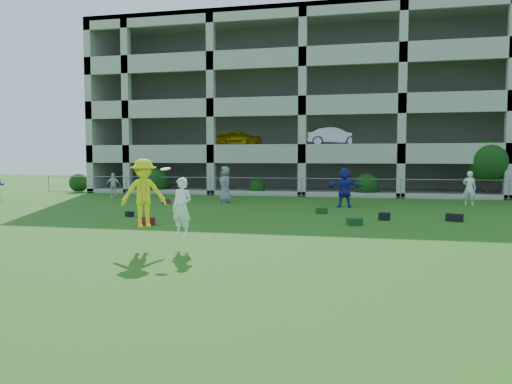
% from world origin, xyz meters
% --- Properties ---
extents(ground, '(100.00, 100.00, 0.00)m').
position_xyz_m(ground, '(0.00, 0.00, 0.00)').
color(ground, '#235114').
rests_on(ground, ground).
extents(bystander_b, '(0.95, 0.57, 1.52)m').
position_xyz_m(bystander_b, '(-11.10, 15.56, 0.76)').
color(bystander_b, silver).
rests_on(bystander_b, ground).
extents(bystander_c, '(1.09, 1.16, 1.99)m').
position_xyz_m(bystander_c, '(-3.53, 14.04, 0.99)').
color(bystander_c, slate).
rests_on(bystander_c, ground).
extents(bystander_d, '(1.85, 0.67, 1.96)m').
position_xyz_m(bystander_d, '(2.95, 12.91, 0.98)').
color(bystander_d, '#212799').
rests_on(bystander_d, ground).
extents(bystander_e, '(0.75, 0.62, 1.78)m').
position_xyz_m(bystander_e, '(9.19, 15.38, 0.89)').
color(bystander_e, white).
rests_on(bystander_e, ground).
extents(bag_red_a, '(0.60, 0.41, 0.28)m').
position_xyz_m(bag_red_a, '(-3.83, 4.73, 0.14)').
color(bag_red_a, '#51120E').
rests_on(bag_red_a, ground).
extents(bag_black_b, '(0.47, 0.45, 0.22)m').
position_xyz_m(bag_black_b, '(-5.61, 6.90, 0.11)').
color(bag_black_b, black).
rests_on(bag_black_b, ground).
extents(bag_green_c, '(0.60, 0.54, 0.26)m').
position_xyz_m(bag_green_c, '(3.63, 6.31, 0.13)').
color(bag_green_c, '#133414').
rests_on(bag_green_c, ground).
extents(crate_d, '(0.46, 0.46, 0.30)m').
position_xyz_m(crate_d, '(4.73, 8.06, 0.15)').
color(crate_d, black).
rests_on(crate_d, ground).
extents(bag_black_e, '(0.67, 0.51, 0.30)m').
position_xyz_m(bag_black_e, '(7.37, 8.27, 0.15)').
color(bag_black_e, black).
rests_on(bag_black_e, ground).
extents(bag_red_f, '(0.52, 0.43, 0.24)m').
position_xyz_m(bag_red_f, '(-6.46, 12.80, 0.12)').
color(bag_red_f, '#601210').
rests_on(bag_red_f, ground).
extents(bag_green_g, '(0.51, 0.31, 0.25)m').
position_xyz_m(bag_green_g, '(2.11, 9.79, 0.12)').
color(bag_green_g, black).
rests_on(bag_green_g, ground).
extents(frisbee_contest, '(2.12, 1.23, 2.11)m').
position_xyz_m(frisbee_contest, '(-1.64, 0.38, 1.44)').
color(frisbee_contest, yellow).
rests_on(frisbee_contest, ground).
extents(parking_garage, '(30.00, 14.00, 12.00)m').
position_xyz_m(parking_garage, '(-0.01, 27.70, 6.01)').
color(parking_garage, '#9E998C').
rests_on(parking_garage, ground).
extents(fence, '(36.06, 0.06, 1.20)m').
position_xyz_m(fence, '(0.00, 19.00, 0.61)').
color(fence, gray).
rests_on(fence, ground).
extents(shrub_row, '(34.38, 2.52, 3.50)m').
position_xyz_m(shrub_row, '(4.59, 19.70, 1.51)').
color(shrub_row, '#163D11').
rests_on(shrub_row, ground).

